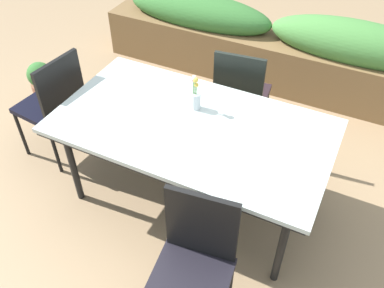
# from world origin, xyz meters

# --- Properties ---
(ground_plane) EXTENTS (12.00, 12.00, 0.00)m
(ground_plane) POSITION_xyz_m (0.00, 0.00, 0.00)
(ground_plane) COLOR #9E7F5B
(dining_table) EXTENTS (1.81, 0.99, 0.74)m
(dining_table) POSITION_xyz_m (-0.06, -0.09, 0.69)
(dining_table) COLOR silver
(dining_table) RESTS_ON ground
(chair_end_left) EXTENTS (0.47, 0.47, 0.94)m
(chair_end_left) POSITION_xyz_m (-1.25, -0.09, 0.54)
(chair_end_left) COLOR black
(chair_end_left) RESTS_ON ground
(chair_far_side) EXTENTS (0.46, 0.46, 0.91)m
(chair_far_side) POSITION_xyz_m (-0.01, 0.69, 0.51)
(chair_far_side) COLOR black
(chair_far_side) RESTS_ON ground
(chair_near_right) EXTENTS (0.46, 0.46, 0.93)m
(chair_near_right) POSITION_xyz_m (0.33, -0.86, 0.52)
(chair_near_right) COLOR black
(chair_near_right) RESTS_ON ground
(flower_vase) EXTENTS (0.06, 0.06, 0.26)m
(flower_vase) POSITION_xyz_m (-0.12, 0.08, 0.84)
(flower_vase) COLOR silver
(flower_vase) RESTS_ON dining_table
(planter_box) EXTENTS (3.50, 0.52, 0.81)m
(planter_box) POSITION_xyz_m (-0.08, 1.73, 0.38)
(planter_box) COLOR brown
(planter_box) RESTS_ON ground
(potted_plant) EXTENTS (0.23, 0.23, 0.46)m
(potted_plant) POSITION_xyz_m (-1.85, 0.36, 0.24)
(potted_plant) COLOR #9E6047
(potted_plant) RESTS_ON ground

